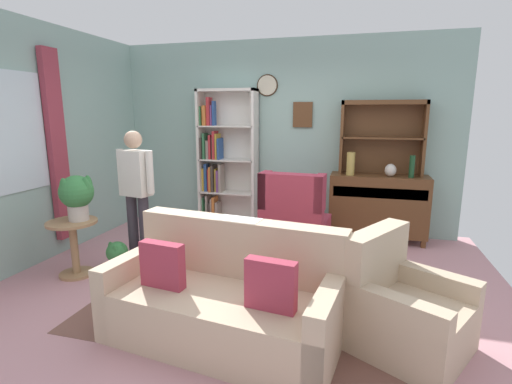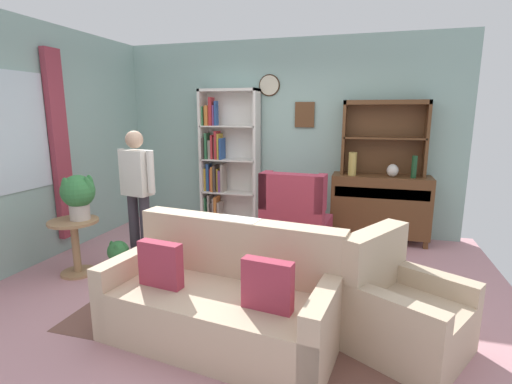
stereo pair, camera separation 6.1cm
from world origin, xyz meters
The scene contains 19 objects.
ground_plane centered at (0.00, 0.00, -0.01)m, with size 5.40×4.60×0.02m, color #C68C93.
wall_back centered at (0.00, 2.13, 1.41)m, with size 5.00×0.09×2.80m.
wall_left centered at (-2.52, -0.04, 1.40)m, with size 0.16×4.20×2.80m.
area_rug centered at (0.20, -0.30, 0.00)m, with size 2.91×1.98×0.01m, color brown.
bookshelf centered at (-0.91, 1.94, 1.01)m, with size 0.90×0.30×2.10m.
sideboard centered at (1.40, 1.86, 0.51)m, with size 1.30×0.45×0.92m.
sideboard_hutch centered at (1.40, 1.97, 1.56)m, with size 1.10×0.26×1.00m.
vase_tall centered at (1.01, 1.78, 1.08)m, with size 0.11×0.11×0.31m, color tan.
vase_round centered at (1.53, 1.79, 1.01)m, with size 0.15×0.15×0.17m, color beige.
bottle_wine centered at (1.79, 1.77, 1.07)m, with size 0.07×0.07×0.29m, color #194223.
couch_floral centered at (0.16, -0.93, 0.31)m, with size 1.90×1.08×0.90m.
armchair_floral centered at (1.50, -0.71, 0.29)m, with size 1.05×1.04×0.88m.
wingback_chair centered at (0.37, 1.07, 0.38)m, with size 0.84×0.86×1.05m.
plant_stand centered at (-1.83, -0.26, 0.38)m, with size 0.52×0.52×0.62m.
potted_plant_large centered at (-1.77, -0.21, 0.90)m, with size 0.35×0.35×0.49m.
potted_plant_small centered at (-1.47, -0.02, 0.20)m, with size 0.24×0.24×0.33m.
person_reading centered at (-1.35, 0.26, 0.91)m, with size 0.53×0.26×1.56m.
coffee_table centered at (0.33, -0.14, 0.35)m, with size 0.80×0.50×0.42m.
book_stack centered at (0.21, -0.11, 0.46)m, with size 0.21×0.12×0.08m.
Camera 1 is at (1.12, -3.53, 1.76)m, focal length 26.75 mm.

